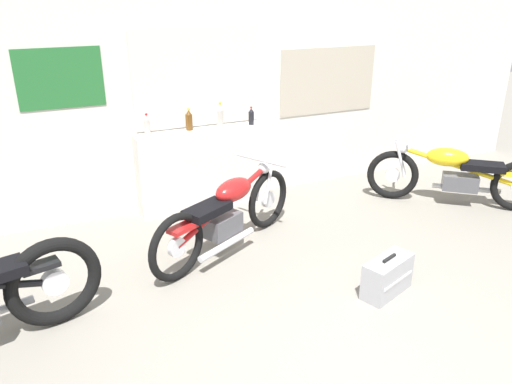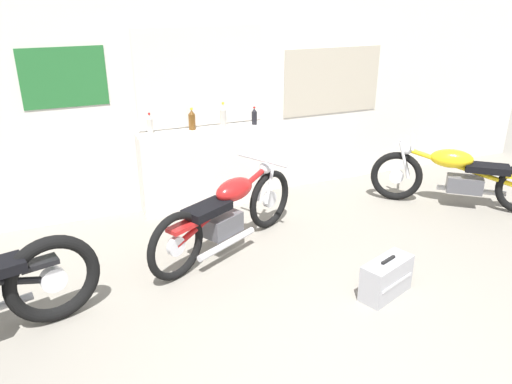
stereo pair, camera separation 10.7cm
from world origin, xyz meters
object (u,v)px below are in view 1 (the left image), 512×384
motorcycle_yellow (455,174)px  bottle_leftmost (147,126)px  bottle_left_center (189,120)px  motorcycle_red (227,213)px  bottle_right_center (251,117)px  bottle_center (220,117)px  hard_case_silver (387,276)px

motorcycle_yellow → bottle_leftmost: bearing=160.2°
bottle_left_center → motorcycle_red: bearing=-90.4°
bottle_right_center → bottle_center: bearing=-176.7°
bottle_left_center → motorcycle_yellow: (2.91, -1.24, -0.68)m
bottle_leftmost → bottle_left_center: bearing=1.9°
bottle_center → bottle_right_center: (0.40, 0.02, -0.04)m
motorcycle_red → hard_case_silver: motorcycle_red is taller
bottle_leftmost → motorcycle_red: bearing=-67.9°
bottle_right_center → motorcycle_red: size_ratio=0.12×
motorcycle_red → bottle_left_center: bearing=89.6°
bottle_leftmost → bottle_left_center: size_ratio=0.97×
bottle_center → motorcycle_yellow: bottle_center is taller
motorcycle_yellow → hard_case_silver: (-1.94, -1.24, -0.23)m
bottle_left_center → motorcycle_yellow: 3.23m
motorcycle_yellow → bottle_right_center: bearing=151.5°
bottle_left_center → motorcycle_red: (-0.01, -1.19, -0.66)m
bottle_left_center → bottle_right_center: bearing=-4.6°
bottle_center → bottle_left_center: bearing=166.7°
bottle_right_center → motorcycle_yellow: bearing=-28.5°
motorcycle_yellow → motorcycle_red: 2.92m
hard_case_silver → motorcycle_yellow: bearing=32.6°
bottle_center → hard_case_silver: bottle_center is taller
bottle_leftmost → motorcycle_red: bottle_leftmost is taller
bottle_center → hard_case_silver: (0.63, -2.39, -0.93)m
bottle_center → motorcycle_red: size_ratio=0.17×
motorcycle_red → bottle_center: bearing=72.0°
bottle_leftmost → hard_case_silver: bearing=-59.3°
bottle_leftmost → bottle_center: size_ratio=0.80×
motorcycle_yellow → hard_case_silver: 2.31m
hard_case_silver → bottle_center: bearing=104.7°
motorcycle_red → motorcycle_yellow: bearing=-0.9°
bottle_leftmost → motorcycle_yellow: bottle_leftmost is taller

